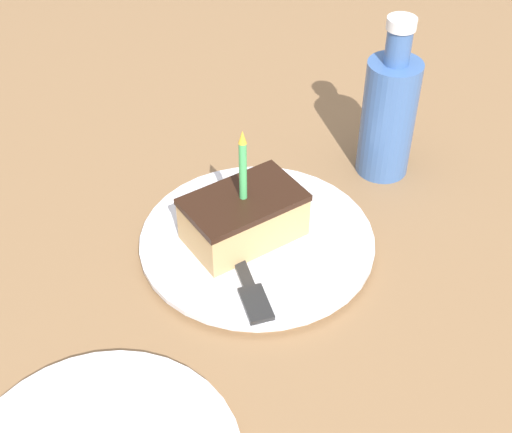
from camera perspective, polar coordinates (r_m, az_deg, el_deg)
name	(u,v)px	position (r m, az deg, el deg)	size (l,w,h in m)	color
ground_plane	(253,262)	(0.77, -0.24, -3.64)	(2.40, 2.40, 0.04)	olive
plate	(256,240)	(0.76, 0.00, -1.87)	(0.25, 0.25, 0.01)	silver
cake_slice	(244,216)	(0.73, -1.00, 0.02)	(0.07, 0.12, 0.13)	tan
fork	(239,263)	(0.72, -1.33, -3.71)	(0.19, 0.07, 0.00)	#262626
bottle	(389,113)	(0.83, 10.57, 8.11)	(0.06, 0.06, 0.20)	#3F66A5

